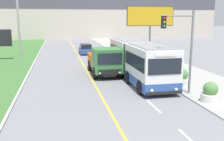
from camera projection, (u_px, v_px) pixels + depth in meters
city_bus at (138, 60)px, 22.43m from camera, size 2.75×11.62×3.21m
dump_truck at (106, 62)px, 23.67m from camera, size 2.53×6.42×2.61m
car_distant at (86, 49)px, 38.82m from camera, size 1.80×4.30×1.45m
utility_pole_far at (18, 20)px, 34.84m from camera, size 1.80×0.28×9.85m
traffic_light_mast at (183, 42)px, 17.36m from camera, size 2.28×0.32×5.74m
billboard_large at (150, 18)px, 35.00m from camera, size 6.50×0.24×6.75m
planter_round_near at (210, 93)px, 16.26m from camera, size 1.14×1.14×1.26m
planter_round_second at (182, 78)px, 20.33m from camera, size 1.18×1.18×1.31m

